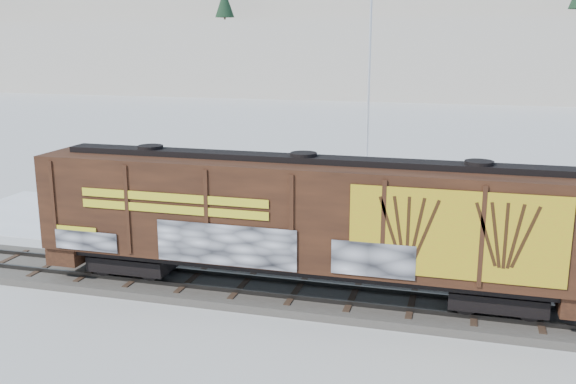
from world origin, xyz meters
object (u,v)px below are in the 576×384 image
(hopper_railcar, at_px, (303,216))
(flagpole, at_px, (370,113))
(car_silver, at_px, (201,209))
(car_white, at_px, (316,222))
(car_dark, at_px, (461,231))

(hopper_railcar, xyz_separation_m, flagpole, (-0.15, 15.99, 1.83))
(car_silver, xyz_separation_m, car_white, (6.00, -0.83, 0.01))
(hopper_railcar, height_order, flagpole, flagpole)
(car_silver, distance_m, car_dark, 12.39)
(hopper_railcar, distance_m, flagpole, 16.10)
(hopper_railcar, bearing_deg, flagpole, 90.52)
(hopper_railcar, distance_m, car_dark, 9.57)
(flagpole, distance_m, car_white, 9.93)
(flagpole, bearing_deg, hopper_railcar, -89.48)
(hopper_railcar, height_order, car_silver, hopper_railcar)
(car_silver, relative_size, car_dark, 0.96)
(flagpole, relative_size, car_dark, 2.84)
(flagpole, relative_size, car_white, 2.82)
(car_white, bearing_deg, hopper_railcar, 179.20)
(hopper_railcar, xyz_separation_m, car_dark, (5.23, 7.66, -2.34))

